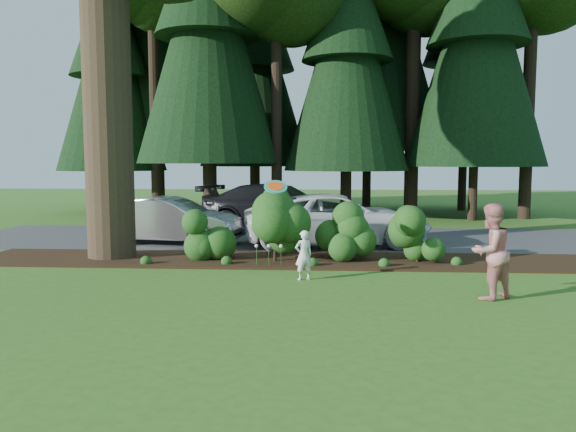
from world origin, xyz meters
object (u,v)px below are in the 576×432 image
Objects in this scene: adult at (490,251)px; frisbee at (276,187)px; car_dark_suv at (280,208)px; child at (304,255)px; car_silver_wagon at (171,220)px; car_white_suv at (337,220)px.

adult is 4.50m from frisbee.
car_dark_suv is 5.41× the size of child.
frisbee reaches higher than adult.
car_silver_wagon is 0.77× the size of car_white_suv.
adult is at bearing -18.16° from frisbee.
frisbee is at bearing -13.01° from child.
adult is at bearing -142.90° from car_dark_suv.
car_silver_wagon is 10.14m from adult.
frisbee reaches higher than car_silver_wagon.
car_white_suv is 6.96m from adult.
adult is (2.71, -6.41, 0.09)m from car_white_suv.
car_white_suv is 3.13× the size of adult.
child is 1.61m from frisbee.
car_white_suv is at bearing -137.98° from car_dark_suv.
car_dark_suv is at bearing -106.51° from child.
car_white_suv is (5.13, -0.02, 0.07)m from car_silver_wagon.
car_white_suv is 5.39m from frisbee.
car_dark_suv is 11.19× the size of frisbee.
car_silver_wagon is 5.13m from car_white_suv.
adult is (3.54, -1.48, 0.36)m from child.
frisbee is at bearing -164.77° from car_dark_suv.
adult is at bearing 132.90° from child.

